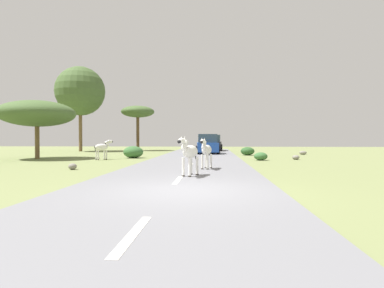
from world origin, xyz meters
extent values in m
plane|color=olive|center=(0.00, 0.00, 0.00)|extent=(90.00, 90.00, 0.00)
cube|color=slate|center=(-0.40, 0.00, 0.03)|extent=(6.00, 64.00, 0.05)
cube|color=silver|center=(-0.40, -4.00, 0.05)|extent=(0.16, 2.00, 0.01)
cube|color=silver|center=(-0.40, 2.00, 0.05)|extent=(0.16, 2.00, 0.01)
cube|color=silver|center=(-0.40, 8.00, 0.05)|extent=(0.16, 2.00, 0.01)
cube|color=silver|center=(-0.40, 14.00, 0.05)|extent=(0.16, 2.00, 0.01)
cube|color=silver|center=(-0.40, 20.00, 0.05)|extent=(0.16, 2.00, 0.01)
cube|color=silver|center=(-0.40, 26.00, 0.05)|extent=(0.16, 2.00, 0.01)
ellipsoid|color=silver|center=(-0.08, 3.28, 0.94)|extent=(0.74, 1.09, 0.48)
cylinder|color=silver|center=(-0.32, 3.02, 0.39)|extent=(0.13, 0.13, 0.69)
cylinder|color=#28231E|center=(-0.32, 3.02, 0.07)|extent=(0.15, 0.15, 0.05)
cylinder|color=silver|center=(-0.08, 2.93, 0.39)|extent=(0.13, 0.13, 0.69)
cylinder|color=#28231E|center=(-0.08, 2.93, 0.07)|extent=(0.15, 0.15, 0.05)
cylinder|color=silver|center=(-0.08, 3.64, 0.39)|extent=(0.13, 0.13, 0.69)
cylinder|color=#28231E|center=(-0.08, 3.64, 0.07)|extent=(0.15, 0.15, 0.05)
cylinder|color=silver|center=(0.16, 3.55, 0.39)|extent=(0.13, 0.13, 0.69)
cylinder|color=#28231E|center=(0.16, 3.55, 0.07)|extent=(0.15, 0.15, 0.05)
cylinder|color=silver|center=(-0.25, 2.83, 1.18)|extent=(0.30, 0.40, 0.41)
cube|color=black|center=(-0.25, 2.83, 1.27)|extent=(0.15, 0.32, 0.28)
ellipsoid|color=silver|center=(-0.34, 2.61, 1.34)|extent=(0.33, 0.48, 0.22)
ellipsoid|color=black|center=(-0.40, 2.45, 1.32)|extent=(0.18, 0.19, 0.13)
cone|color=silver|center=(-0.36, 2.74, 1.45)|extent=(0.11, 0.11, 0.13)
cone|color=silver|center=(-0.24, 2.69, 1.45)|extent=(0.11, 0.11, 0.13)
cylinder|color=black|center=(0.10, 3.75, 0.85)|extent=(0.09, 0.15, 0.41)
ellipsoid|color=silver|center=(0.47, 6.05, 0.90)|extent=(0.61, 1.03, 0.46)
cylinder|color=silver|center=(0.27, 5.77, 0.38)|extent=(0.12, 0.12, 0.66)
cylinder|color=#28231E|center=(0.27, 5.77, 0.07)|extent=(0.13, 0.13, 0.04)
cylinder|color=silver|center=(0.51, 5.71, 0.38)|extent=(0.12, 0.12, 0.66)
cylinder|color=#28231E|center=(0.51, 5.71, 0.07)|extent=(0.13, 0.13, 0.04)
cylinder|color=silver|center=(0.43, 6.38, 0.38)|extent=(0.12, 0.12, 0.66)
cylinder|color=#28231E|center=(0.43, 6.38, 0.07)|extent=(0.13, 0.13, 0.04)
cylinder|color=silver|center=(0.67, 6.32, 0.38)|extent=(0.12, 0.12, 0.66)
cylinder|color=#28231E|center=(0.67, 6.32, 0.07)|extent=(0.13, 0.13, 0.04)
cylinder|color=silver|center=(0.36, 5.59, 1.14)|extent=(0.25, 0.38, 0.39)
cube|color=black|center=(0.36, 5.59, 1.22)|extent=(0.11, 0.32, 0.27)
ellipsoid|color=silver|center=(0.30, 5.37, 1.28)|extent=(0.27, 0.45, 0.21)
ellipsoid|color=black|center=(0.26, 5.21, 1.27)|extent=(0.15, 0.17, 0.13)
cone|color=silver|center=(0.27, 5.49, 1.39)|extent=(0.10, 0.10, 0.12)
cone|color=silver|center=(0.39, 5.46, 1.39)|extent=(0.10, 0.10, 0.12)
cylinder|color=black|center=(0.59, 6.52, 0.82)|extent=(0.07, 0.14, 0.39)
ellipsoid|color=silver|center=(-6.63, 12.31, 0.83)|extent=(0.88, 0.98, 0.45)
cylinder|color=silver|center=(-6.35, 12.49, 0.32)|extent=(0.13, 0.13, 0.64)
cylinder|color=#28231E|center=(-6.35, 12.49, 0.02)|extent=(0.15, 0.15, 0.04)
cylinder|color=silver|center=(-6.54, 12.63, 0.32)|extent=(0.13, 0.13, 0.64)
cylinder|color=#28231E|center=(-6.54, 12.63, 0.02)|extent=(0.15, 0.15, 0.04)
cylinder|color=silver|center=(-6.73, 11.99, 0.32)|extent=(0.13, 0.13, 0.64)
cylinder|color=#28231E|center=(-6.73, 11.99, 0.02)|extent=(0.15, 0.15, 0.04)
cylinder|color=silver|center=(-6.92, 12.14, 0.32)|extent=(0.13, 0.13, 0.64)
cylinder|color=#28231E|center=(-6.92, 12.14, 0.02)|extent=(0.15, 0.15, 0.04)
cylinder|color=silver|center=(-6.36, 12.67, 1.06)|extent=(0.34, 0.37, 0.38)
cube|color=black|center=(-6.36, 12.67, 1.14)|extent=(0.22, 0.27, 0.26)
ellipsoid|color=silver|center=(-6.22, 12.85, 1.21)|extent=(0.39, 0.43, 0.21)
ellipsoid|color=black|center=(-6.12, 12.98, 1.19)|extent=(0.18, 0.19, 0.12)
cone|color=silver|center=(-6.24, 12.73, 1.31)|extent=(0.11, 0.11, 0.12)
cone|color=silver|center=(-6.33, 12.80, 1.31)|extent=(0.11, 0.11, 0.12)
cylinder|color=black|center=(-6.92, 11.94, 0.75)|extent=(0.11, 0.13, 0.38)
cube|color=black|center=(0.74, 27.06, 0.63)|extent=(2.01, 4.29, 0.80)
cube|color=#334751|center=(0.73, 26.86, 1.41)|extent=(1.75, 2.28, 0.76)
cube|color=black|center=(0.85, 29.21, 0.36)|extent=(1.72, 0.25, 0.24)
cylinder|color=black|center=(1.70, 28.36, 0.39)|extent=(0.25, 0.69, 0.68)
cylinder|color=black|center=(-0.09, 28.45, 0.39)|extent=(0.25, 0.69, 0.68)
cylinder|color=black|center=(1.57, 25.66, 0.39)|extent=(0.25, 0.69, 0.68)
cylinder|color=black|center=(-0.23, 25.75, 0.39)|extent=(0.25, 0.69, 0.68)
cube|color=#1E479E|center=(0.23, 20.41, 0.63)|extent=(2.06, 4.30, 0.80)
cube|color=#334751|center=(0.24, 20.21, 1.41)|extent=(1.77, 2.30, 0.76)
cube|color=black|center=(0.09, 22.57, 0.36)|extent=(1.72, 0.27, 0.24)
cylinder|color=black|center=(1.04, 21.82, 0.39)|extent=(0.26, 0.69, 0.68)
cylinder|color=black|center=(-0.75, 21.71, 0.39)|extent=(0.26, 0.69, 0.68)
cylinder|color=black|center=(1.21, 19.12, 0.39)|extent=(0.26, 0.69, 0.68)
cylinder|color=black|center=(-0.59, 19.01, 0.39)|extent=(0.26, 0.69, 0.68)
cylinder|color=brown|center=(-11.37, 12.92, 1.11)|extent=(0.30, 0.30, 2.23)
ellipsoid|color=#425B2D|center=(-11.37, 12.92, 3.13)|extent=(5.12, 5.12, 1.79)
cylinder|color=brown|center=(-13.50, 25.28, 2.19)|extent=(0.36, 0.36, 4.38)
sphere|color=#425B2D|center=(-13.50, 25.28, 6.48)|extent=(5.24, 5.24, 5.24)
cylinder|color=brown|center=(-7.80, 27.64, 1.89)|extent=(0.34, 0.34, 3.78)
ellipsoid|color=#425B2D|center=(-7.80, 27.64, 4.44)|extent=(3.76, 3.76, 1.31)
ellipsoid|color=#386633|center=(-4.99, 14.32, 0.43)|extent=(1.43, 1.29, 0.86)
ellipsoid|color=#386633|center=(3.83, 12.46, 0.26)|extent=(0.87, 0.78, 0.52)
ellipsoid|color=#2D5628|center=(3.64, 18.58, 0.34)|extent=(1.14, 1.03, 0.69)
ellipsoid|color=gray|center=(6.27, 13.29, 0.15)|extent=(0.47, 0.45, 0.31)
ellipsoid|color=gray|center=(8.51, 19.79, 0.17)|extent=(0.62, 0.45, 0.33)
ellipsoid|color=gray|center=(-5.64, 5.71, 0.14)|extent=(0.37, 0.37, 0.29)
camera|label=1|loc=(0.76, -8.58, 1.45)|focal=30.18mm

